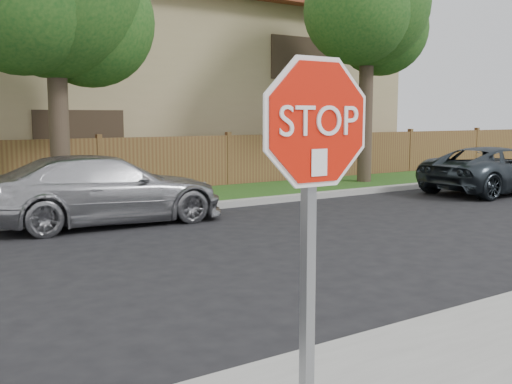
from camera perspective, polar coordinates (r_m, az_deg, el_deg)
tree_right at (r=19.42m, az=10.93°, el=17.18°), size 4.80×3.90×8.20m
stop_sign at (r=3.36m, az=5.54°, el=1.15°), size 1.01×0.13×2.55m
sedan_right at (r=12.47m, az=-14.15°, el=0.22°), size 4.94×2.23×1.40m
sedan_far_right at (r=18.40m, az=21.90°, el=1.98°), size 4.72×2.18×1.31m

